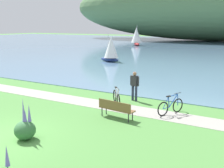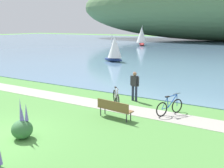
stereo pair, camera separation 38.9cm
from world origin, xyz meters
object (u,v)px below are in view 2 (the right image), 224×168
object	(u,v)px
park_bench_near_camera	(114,108)
sailboat_far_off	(142,36)
person_at_shoreline	(135,84)
bicycle_beside_path	(170,107)
sailboat_mid_bay	(115,49)
bicycle_leaning_near_bench	(116,98)

from	to	relation	value
park_bench_near_camera	sailboat_far_off	size ratio (longest dim) A/B	0.45
person_at_shoreline	park_bench_near_camera	bearing A→B (deg)	-79.73
bicycle_beside_path	park_bench_near_camera	bearing A→B (deg)	-136.51
bicycle_beside_path	sailboat_mid_bay	distance (m)	19.55
bicycle_beside_path	sailboat_mid_bay	size ratio (longest dim) A/B	0.50
bicycle_beside_path	bicycle_leaning_near_bench	bearing A→B (deg)	178.12
person_at_shoreline	sailboat_far_off	distance (m)	42.58
sailboat_far_off	bicycle_leaning_near_bench	bearing A→B (deg)	-66.36
sailboat_far_off	bicycle_beside_path	bearing A→B (deg)	-62.77
sailboat_mid_bay	person_at_shoreline	bearing A→B (deg)	-55.12
bicycle_beside_path	sailboat_mid_bay	world-z (taller)	sailboat_mid_bay
bicycle_leaning_near_bench	bicycle_beside_path	bearing A→B (deg)	-1.88
park_bench_near_camera	sailboat_mid_bay	distance (m)	19.95
bicycle_leaning_near_bench	bicycle_beside_path	xyz separation A→B (m)	(3.12, -0.10, 0.00)
park_bench_near_camera	bicycle_beside_path	bearing A→B (deg)	43.49
bicycle_leaning_near_bench	sailboat_mid_bay	world-z (taller)	sailboat_mid_bay
bicycle_leaning_near_bench	sailboat_far_off	world-z (taller)	sailboat_far_off
bicycle_beside_path	person_at_shoreline	distance (m)	2.99
person_at_shoreline	bicycle_beside_path	bearing A→B (deg)	-27.07
park_bench_near_camera	sailboat_mid_bay	size ratio (longest dim) A/B	0.56
bicycle_leaning_near_bench	sailboat_far_off	distance (m)	43.52
sailboat_far_off	sailboat_mid_bay	bearing A→B (deg)	-71.48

